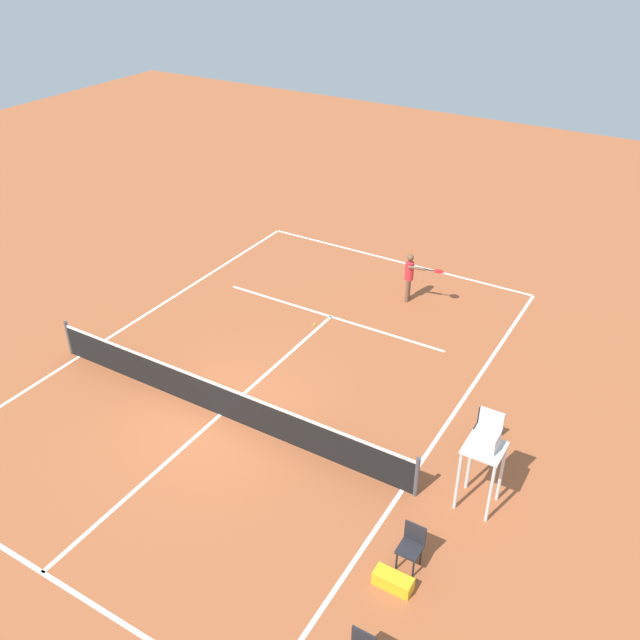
{
  "coord_description": "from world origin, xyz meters",
  "views": [
    {
      "loc": [
        -9.11,
        10.32,
        11.1
      ],
      "look_at": [
        -0.48,
        -4.1,
        0.8
      ],
      "focal_mm": 38.55,
      "sensor_mm": 36.0,
      "label": 1
    }
  ],
  "objects_px": {
    "tennis_ball": "(314,324)",
    "equipment_bag": "(393,581)",
    "courtside_chair_mid": "(484,427)",
    "umpire_chair": "(485,446)",
    "courtside_chair_far": "(411,545)",
    "player_serving": "(411,274)"
  },
  "relations": [
    {
      "from": "tennis_ball",
      "to": "equipment_bag",
      "type": "distance_m",
      "value": 9.48
    },
    {
      "from": "courtside_chair_mid",
      "to": "equipment_bag",
      "type": "relative_size",
      "value": 1.25
    },
    {
      "from": "umpire_chair",
      "to": "courtside_chair_far",
      "type": "relative_size",
      "value": 2.54
    },
    {
      "from": "player_serving",
      "to": "umpire_chair",
      "type": "bearing_deg",
      "value": 21.91
    },
    {
      "from": "umpire_chair",
      "to": "equipment_bag",
      "type": "distance_m",
      "value": 3.24
    },
    {
      "from": "courtside_chair_mid",
      "to": "courtside_chair_far",
      "type": "bearing_deg",
      "value": 89.47
    },
    {
      "from": "player_serving",
      "to": "tennis_ball",
      "type": "bearing_deg",
      "value": -44.45
    },
    {
      "from": "umpire_chair",
      "to": "player_serving",
      "type": "bearing_deg",
      "value": -56.01
    },
    {
      "from": "umpire_chair",
      "to": "tennis_ball",
      "type": "bearing_deg",
      "value": -33.11
    },
    {
      "from": "courtside_chair_mid",
      "to": "equipment_bag",
      "type": "height_order",
      "value": "courtside_chair_mid"
    },
    {
      "from": "courtside_chair_far",
      "to": "courtside_chair_mid",
      "type": "bearing_deg",
      "value": -90.53
    },
    {
      "from": "player_serving",
      "to": "courtside_chair_mid",
      "type": "xyz_separation_m",
      "value": [
        -4.39,
        5.44,
        -0.44
      ]
    },
    {
      "from": "courtside_chair_mid",
      "to": "equipment_bag",
      "type": "bearing_deg",
      "value": 88.88
    },
    {
      "from": "player_serving",
      "to": "courtside_chair_mid",
      "type": "bearing_deg",
      "value": 26.78
    },
    {
      "from": "player_serving",
      "to": "courtside_chair_far",
      "type": "bearing_deg",
      "value": 12.6
    },
    {
      "from": "player_serving",
      "to": "equipment_bag",
      "type": "xyz_separation_m",
      "value": [
        -4.3,
        10.12,
        -0.82
      ]
    },
    {
      "from": "courtside_chair_far",
      "to": "player_serving",
      "type": "bearing_deg",
      "value": -65.32
    },
    {
      "from": "tennis_ball",
      "to": "courtside_chair_far",
      "type": "bearing_deg",
      "value": 133.22
    },
    {
      "from": "tennis_ball",
      "to": "equipment_bag",
      "type": "bearing_deg",
      "value": 130.28
    },
    {
      "from": "courtside_chair_mid",
      "to": "courtside_chair_far",
      "type": "height_order",
      "value": "same"
    },
    {
      "from": "umpire_chair",
      "to": "courtside_chair_mid",
      "type": "bearing_deg",
      "value": -74.06
    },
    {
      "from": "umpire_chair",
      "to": "equipment_bag",
      "type": "height_order",
      "value": "umpire_chair"
    }
  ]
}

